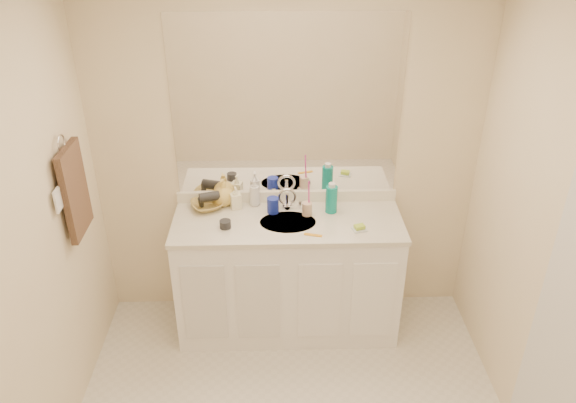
# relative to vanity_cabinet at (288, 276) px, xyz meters

# --- Properties ---
(ceiling) EXTENTS (2.60, 2.60, 0.02)m
(ceiling) POSITION_rel_vanity_cabinet_xyz_m (0.00, -1.02, 1.97)
(ceiling) COLOR white
(ceiling) RESTS_ON wall_back
(wall_back) EXTENTS (2.60, 0.02, 2.40)m
(wall_back) POSITION_rel_vanity_cabinet_xyz_m (0.00, 0.28, 0.77)
(wall_back) COLOR beige
(wall_back) RESTS_ON floor
(wall_left) EXTENTS (0.02, 2.60, 2.40)m
(wall_left) POSITION_rel_vanity_cabinet_xyz_m (-1.30, -1.02, 0.77)
(wall_left) COLOR beige
(wall_left) RESTS_ON floor
(wall_right) EXTENTS (0.02, 2.60, 2.40)m
(wall_right) POSITION_rel_vanity_cabinet_xyz_m (1.30, -1.02, 0.77)
(wall_right) COLOR beige
(wall_right) RESTS_ON floor
(vanity_cabinet) EXTENTS (1.50, 0.55, 0.85)m
(vanity_cabinet) POSITION_rel_vanity_cabinet_xyz_m (0.00, 0.00, 0.00)
(vanity_cabinet) COLOR white
(vanity_cabinet) RESTS_ON floor
(countertop) EXTENTS (1.52, 0.57, 0.03)m
(countertop) POSITION_rel_vanity_cabinet_xyz_m (0.00, 0.00, 0.44)
(countertop) COLOR silver
(countertop) RESTS_ON vanity_cabinet
(backsplash) EXTENTS (1.52, 0.03, 0.08)m
(backsplash) POSITION_rel_vanity_cabinet_xyz_m (0.00, 0.26, 0.50)
(backsplash) COLOR white
(backsplash) RESTS_ON countertop
(sink_basin) EXTENTS (0.37, 0.37, 0.02)m
(sink_basin) POSITION_rel_vanity_cabinet_xyz_m (0.00, -0.02, 0.44)
(sink_basin) COLOR silver
(sink_basin) RESTS_ON countertop
(faucet) EXTENTS (0.02, 0.02, 0.11)m
(faucet) POSITION_rel_vanity_cabinet_xyz_m (0.00, 0.16, 0.51)
(faucet) COLOR silver
(faucet) RESTS_ON countertop
(mirror) EXTENTS (1.48, 0.01, 1.20)m
(mirror) POSITION_rel_vanity_cabinet_xyz_m (0.00, 0.27, 1.14)
(mirror) COLOR white
(mirror) RESTS_ON wall_back
(blue_mug) EXTENTS (0.10, 0.10, 0.11)m
(blue_mug) POSITION_rel_vanity_cabinet_xyz_m (-0.10, 0.11, 0.51)
(blue_mug) COLOR #17269E
(blue_mug) RESTS_ON countertop
(tan_cup) EXTENTS (0.09, 0.09, 0.09)m
(tan_cup) POSITION_rel_vanity_cabinet_xyz_m (0.13, 0.07, 0.50)
(tan_cup) COLOR beige
(tan_cup) RESTS_ON countertop
(toothbrush) EXTENTS (0.02, 0.04, 0.22)m
(toothbrush) POSITION_rel_vanity_cabinet_xyz_m (0.14, 0.07, 0.60)
(toothbrush) COLOR #E53CA6
(toothbrush) RESTS_ON tan_cup
(mouthwash_bottle) EXTENTS (0.09, 0.09, 0.19)m
(mouthwash_bottle) POSITION_rel_vanity_cabinet_xyz_m (0.30, 0.11, 0.55)
(mouthwash_bottle) COLOR #0B8981
(mouthwash_bottle) RESTS_ON countertop
(soap_dish) EXTENTS (0.10, 0.09, 0.01)m
(soap_dish) POSITION_rel_vanity_cabinet_xyz_m (0.45, -0.13, 0.46)
(soap_dish) COLOR silver
(soap_dish) RESTS_ON countertop
(green_soap) EXTENTS (0.07, 0.06, 0.02)m
(green_soap) POSITION_rel_vanity_cabinet_xyz_m (0.45, -0.13, 0.48)
(green_soap) COLOR #A0C630
(green_soap) RESTS_ON soap_dish
(orange_comb) EXTENTS (0.12, 0.05, 0.00)m
(orange_comb) POSITION_rel_vanity_cabinet_xyz_m (0.15, -0.19, 0.46)
(orange_comb) COLOR orange
(orange_comb) RESTS_ON countertop
(dark_jar) EXTENTS (0.09, 0.09, 0.05)m
(dark_jar) POSITION_rel_vanity_cabinet_xyz_m (-0.40, -0.08, 0.48)
(dark_jar) COLOR black
(dark_jar) RESTS_ON countertop
(soap_bottle_white) EXTENTS (0.08, 0.08, 0.20)m
(soap_bottle_white) POSITION_rel_vanity_cabinet_xyz_m (-0.22, 0.22, 0.55)
(soap_bottle_white) COLOR silver
(soap_bottle_white) RESTS_ON countertop
(soap_bottle_cream) EXTENTS (0.09, 0.09, 0.16)m
(soap_bottle_cream) POSITION_rel_vanity_cabinet_xyz_m (-0.35, 0.18, 0.53)
(soap_bottle_cream) COLOR #FAF6CC
(soap_bottle_cream) RESTS_ON countertop
(soap_bottle_yellow) EXTENTS (0.19, 0.19, 0.19)m
(soap_bottle_yellow) POSITION_rel_vanity_cabinet_xyz_m (-0.44, 0.23, 0.55)
(soap_bottle_yellow) COLOR #E2BF57
(soap_bottle_yellow) RESTS_ON countertop
(wicker_basket) EXTENTS (0.28, 0.28, 0.05)m
(wicker_basket) POSITION_rel_vanity_cabinet_xyz_m (-0.55, 0.17, 0.48)
(wicker_basket) COLOR #A38742
(wicker_basket) RESTS_ON countertop
(hair_dryer) EXTENTS (0.15, 0.10, 0.07)m
(hair_dryer) POSITION_rel_vanity_cabinet_xyz_m (-0.53, 0.17, 0.54)
(hair_dryer) COLOR black
(hair_dryer) RESTS_ON wicker_basket
(towel_ring) EXTENTS (0.01, 0.11, 0.11)m
(towel_ring) POSITION_rel_vanity_cabinet_xyz_m (-1.27, -0.25, 1.12)
(towel_ring) COLOR silver
(towel_ring) RESTS_ON wall_left
(hand_towel) EXTENTS (0.04, 0.32, 0.55)m
(hand_towel) POSITION_rel_vanity_cabinet_xyz_m (-1.25, -0.25, 0.82)
(hand_towel) COLOR #33241B
(hand_towel) RESTS_ON towel_ring
(switch_plate) EXTENTS (0.01, 0.08, 0.13)m
(switch_plate) POSITION_rel_vanity_cabinet_xyz_m (-1.27, -0.45, 0.88)
(switch_plate) COLOR white
(switch_plate) RESTS_ON wall_left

